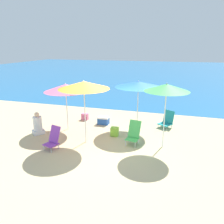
{
  "coord_description": "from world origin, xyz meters",
  "views": [
    {
      "loc": [
        2.51,
        -6.79,
        3.48
      ],
      "look_at": [
        0.22,
        0.97,
        1.0
      ],
      "focal_mm": 35.0,
      "sensor_mm": 36.0,
      "label": 1
    }
  ],
  "objects_px": {
    "beach_chair_green": "(134,133)",
    "beach_umbrella_blue": "(138,84)",
    "beach_chair_teal": "(167,120)",
    "beach_umbrella_pink": "(66,88)",
    "backpack_pink": "(85,117)",
    "beach_umbrella_orange": "(84,85)",
    "person_seated_near": "(38,125)",
    "backpack_lime": "(115,132)",
    "beach_chair_purple": "(53,138)",
    "cooler_box": "(103,120)",
    "beach_umbrella_green": "(167,88)"
  },
  "relations": [
    {
      "from": "beach_chair_purple",
      "to": "person_seated_near",
      "type": "height_order",
      "value": "person_seated_near"
    },
    {
      "from": "cooler_box",
      "to": "beach_umbrella_blue",
      "type": "bearing_deg",
      "value": -5.76
    },
    {
      "from": "beach_chair_teal",
      "to": "backpack_lime",
      "type": "bearing_deg",
      "value": -109.41
    },
    {
      "from": "person_seated_near",
      "to": "backpack_lime",
      "type": "height_order",
      "value": "person_seated_near"
    },
    {
      "from": "beach_chair_green",
      "to": "backpack_lime",
      "type": "height_order",
      "value": "beach_chair_green"
    },
    {
      "from": "beach_umbrella_green",
      "to": "person_seated_near",
      "type": "height_order",
      "value": "beach_umbrella_green"
    },
    {
      "from": "backpack_lime",
      "to": "backpack_pink",
      "type": "relative_size",
      "value": 1.17
    },
    {
      "from": "backpack_pink",
      "to": "beach_umbrella_pink",
      "type": "bearing_deg",
      "value": -98.88
    },
    {
      "from": "beach_umbrella_green",
      "to": "beach_chair_teal",
      "type": "distance_m",
      "value": 2.77
    },
    {
      "from": "beach_chair_green",
      "to": "beach_umbrella_blue",
      "type": "bearing_deg",
      "value": 105.39
    },
    {
      "from": "person_seated_near",
      "to": "backpack_lime",
      "type": "bearing_deg",
      "value": 52.94
    },
    {
      "from": "beach_chair_green",
      "to": "beach_chair_teal",
      "type": "bearing_deg",
      "value": 73.12
    },
    {
      "from": "beach_chair_teal",
      "to": "beach_umbrella_pink",
      "type": "bearing_deg",
      "value": -129.57
    },
    {
      "from": "beach_umbrella_pink",
      "to": "person_seated_near",
      "type": "bearing_deg",
      "value": -137.43
    },
    {
      "from": "person_seated_near",
      "to": "cooler_box",
      "type": "relative_size",
      "value": 1.82
    },
    {
      "from": "beach_umbrella_green",
      "to": "beach_umbrella_orange",
      "type": "bearing_deg",
      "value": -171.93
    },
    {
      "from": "beach_chair_green",
      "to": "backpack_pink",
      "type": "height_order",
      "value": "beach_chair_green"
    },
    {
      "from": "beach_umbrella_orange",
      "to": "beach_chair_green",
      "type": "relative_size",
      "value": 2.69
    },
    {
      "from": "beach_chair_teal",
      "to": "beach_chair_purple",
      "type": "distance_m",
      "value": 4.95
    },
    {
      "from": "person_seated_near",
      "to": "backpack_pink",
      "type": "xyz_separation_m",
      "value": [
        1.12,
        2.18,
        -0.22
      ]
    },
    {
      "from": "beach_umbrella_green",
      "to": "backpack_lime",
      "type": "bearing_deg",
      "value": 166.45
    },
    {
      "from": "backpack_pink",
      "to": "cooler_box",
      "type": "height_order",
      "value": "cooler_box"
    },
    {
      "from": "person_seated_near",
      "to": "backpack_pink",
      "type": "relative_size",
      "value": 3.0
    },
    {
      "from": "backpack_pink",
      "to": "beach_chair_green",
      "type": "bearing_deg",
      "value": -35.86
    },
    {
      "from": "beach_chair_teal",
      "to": "beach_chair_purple",
      "type": "xyz_separation_m",
      "value": [
        -3.69,
        -3.29,
        0.06
      ]
    },
    {
      "from": "beach_umbrella_pink",
      "to": "beach_chair_green",
      "type": "bearing_deg",
      "value": -12.67
    },
    {
      "from": "beach_chair_purple",
      "to": "beach_umbrella_orange",
      "type": "bearing_deg",
      "value": 59.38
    },
    {
      "from": "beach_umbrella_green",
      "to": "backpack_pink",
      "type": "relative_size",
      "value": 7.51
    },
    {
      "from": "beach_chair_purple",
      "to": "cooler_box",
      "type": "xyz_separation_m",
      "value": [
        0.88,
        2.86,
        -0.2
      ]
    },
    {
      "from": "beach_umbrella_pink",
      "to": "beach_umbrella_green",
      "type": "bearing_deg",
      "value": -8.73
    },
    {
      "from": "beach_chair_teal",
      "to": "beach_chair_green",
      "type": "height_order",
      "value": "beach_chair_green"
    },
    {
      "from": "backpack_pink",
      "to": "beach_umbrella_green",
      "type": "bearing_deg",
      "value": -27.12
    },
    {
      "from": "beach_umbrella_green",
      "to": "cooler_box",
      "type": "bearing_deg",
      "value": 149.32
    },
    {
      "from": "beach_umbrella_green",
      "to": "beach_umbrella_orange",
      "type": "relative_size",
      "value": 0.99
    },
    {
      "from": "beach_chair_teal",
      "to": "cooler_box",
      "type": "relative_size",
      "value": 1.48
    },
    {
      "from": "beach_umbrella_blue",
      "to": "backpack_pink",
      "type": "height_order",
      "value": "beach_umbrella_blue"
    },
    {
      "from": "beach_chair_teal",
      "to": "backpack_pink",
      "type": "relative_size",
      "value": 2.43
    },
    {
      "from": "person_seated_near",
      "to": "cooler_box",
      "type": "distance_m",
      "value": 2.88
    },
    {
      "from": "beach_umbrella_orange",
      "to": "beach_umbrella_pink",
      "type": "bearing_deg",
      "value": 141.35
    },
    {
      "from": "beach_umbrella_pink",
      "to": "beach_umbrella_blue",
      "type": "bearing_deg",
      "value": 16.85
    },
    {
      "from": "beach_chair_green",
      "to": "person_seated_near",
      "type": "xyz_separation_m",
      "value": [
        -3.92,
        -0.16,
        -0.05
      ]
    },
    {
      "from": "beach_umbrella_pink",
      "to": "beach_chair_green",
      "type": "relative_size",
      "value": 2.31
    },
    {
      "from": "beach_chair_teal",
      "to": "backpack_pink",
      "type": "distance_m",
      "value": 3.88
    },
    {
      "from": "beach_chair_purple",
      "to": "beach_umbrella_green",
      "type": "bearing_deg",
      "value": 34.72
    },
    {
      "from": "beach_umbrella_green",
      "to": "person_seated_near",
      "type": "bearing_deg",
      "value": -177.54
    },
    {
      "from": "beach_umbrella_blue",
      "to": "beach_chair_purple",
      "type": "xyz_separation_m",
      "value": [
        -2.47,
        -2.7,
        -1.57
      ]
    },
    {
      "from": "beach_umbrella_pink",
      "to": "beach_chair_green",
      "type": "height_order",
      "value": "beach_umbrella_pink"
    },
    {
      "from": "beach_umbrella_pink",
      "to": "beach_chair_teal",
      "type": "xyz_separation_m",
      "value": [
        4.09,
        1.46,
        -1.49
      ]
    },
    {
      "from": "beach_umbrella_orange",
      "to": "beach_chair_teal",
      "type": "xyz_separation_m",
      "value": [
        2.82,
        2.48,
        -1.84
      ]
    },
    {
      "from": "beach_umbrella_green",
      "to": "beach_umbrella_pink",
      "type": "bearing_deg",
      "value": 171.27
    }
  ]
}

